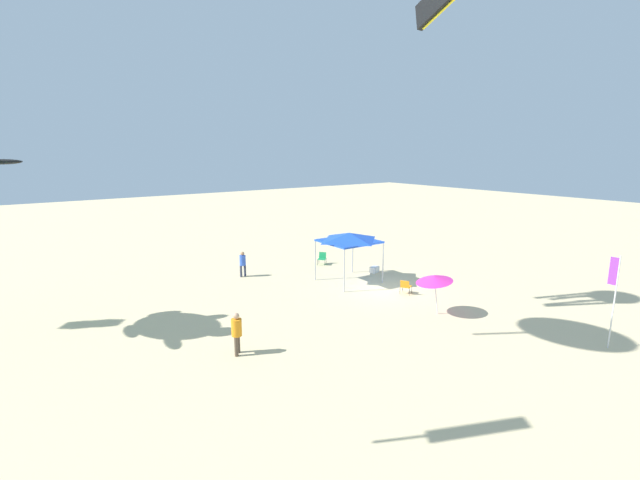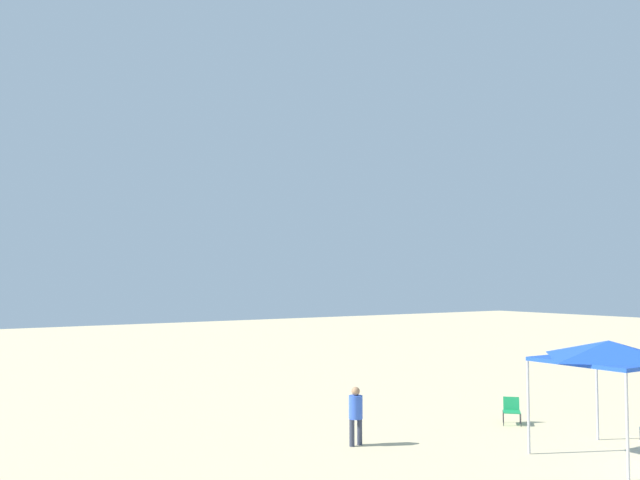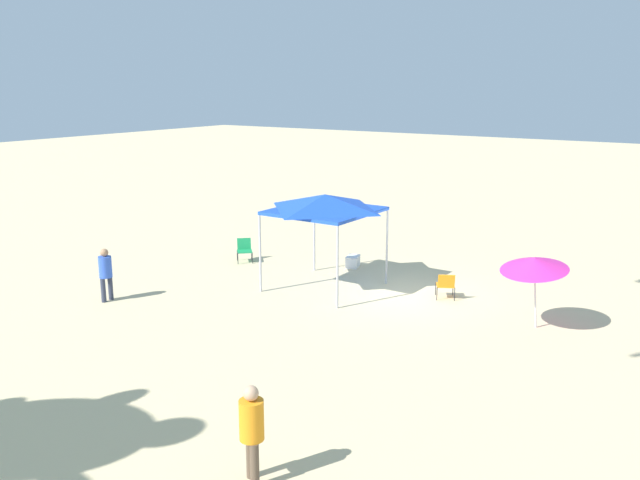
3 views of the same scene
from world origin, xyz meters
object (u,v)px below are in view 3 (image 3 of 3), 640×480
at_px(person_by_tent, 106,270).
at_px(person_far_stroller, 252,426).
at_px(canopy_tent, 325,204).
at_px(folding_chair_facing_ocean, 446,284).
at_px(folding_chair_left_of_tent, 244,249).
at_px(cooler_box, 353,261).
at_px(beach_umbrella, 534,264).

bearing_deg(person_by_tent, person_far_stroller, -122.12).
distance_m(canopy_tent, folding_chair_facing_ocean, 4.39).
distance_m(folding_chair_facing_ocean, folding_chair_left_of_tent, 7.84).
bearing_deg(cooler_box, person_by_tent, 60.19).
bearing_deg(person_by_tent, folding_chair_facing_ocean, -60.44).
bearing_deg(canopy_tent, person_far_stroller, 116.89).
height_order(canopy_tent, person_by_tent, canopy_tent).
height_order(canopy_tent, person_far_stroller, canopy_tent).
bearing_deg(cooler_box, canopy_tent, 101.05).
bearing_deg(canopy_tent, person_by_tent, 45.06).
xyz_separation_m(folding_chair_facing_ocean, folding_chair_left_of_tent, (7.84, -0.08, 0.00)).
bearing_deg(folding_chair_facing_ocean, folding_chair_left_of_tent, -28.52).
bearing_deg(person_far_stroller, beach_umbrella, -61.19).
height_order(person_far_stroller, person_by_tent, person_far_stroller).
distance_m(beach_umbrella, person_far_stroller, 9.59).
bearing_deg(folding_chair_left_of_tent, person_far_stroller, -92.84).
xyz_separation_m(canopy_tent, folding_chair_left_of_tent, (4.19, -1.10, -2.22)).
height_order(canopy_tent, folding_chair_left_of_tent, canopy_tent).
relative_size(canopy_tent, beach_umbrella, 1.41).
bearing_deg(folding_chair_left_of_tent, canopy_tent, -57.75).
bearing_deg(beach_umbrella, cooler_box, -21.57).
xyz_separation_m(person_far_stroller, person_by_tent, (9.54, -4.92, -0.06)).
xyz_separation_m(folding_chair_facing_ocean, cooler_box, (4.16, -1.57, -0.27)).
relative_size(folding_chair_left_of_tent, person_far_stroller, 0.48).
height_order(folding_chair_facing_ocean, person_by_tent, person_by_tent).
xyz_separation_m(beach_umbrella, person_far_stroller, (1.68, 9.40, -0.81)).
relative_size(folding_chair_left_of_tent, cooler_box, 1.15).
relative_size(canopy_tent, person_far_stroller, 1.78).
height_order(canopy_tent, beach_umbrella, canopy_tent).
xyz_separation_m(beach_umbrella, folding_chair_left_of_tent, (10.73, -1.29, -1.33)).
xyz_separation_m(canopy_tent, person_by_tent, (4.67, 4.68, -1.75)).
xyz_separation_m(folding_chair_facing_ocean, person_far_stroller, (-1.21, 10.62, 0.52)).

